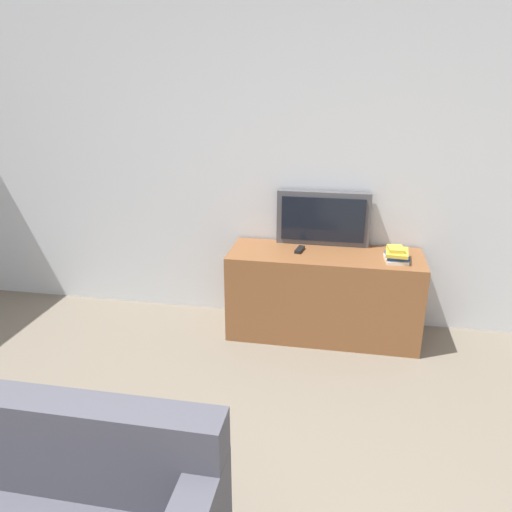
# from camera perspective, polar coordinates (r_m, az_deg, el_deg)

# --- Properties ---
(wall_back) EXTENTS (9.00, 0.06, 2.60)m
(wall_back) POSITION_cam_1_polar(r_m,az_deg,el_deg) (3.97, 1.41, 10.78)
(wall_back) COLOR silver
(wall_back) RESTS_ON ground_plane
(tv_stand) EXTENTS (1.45, 0.52, 0.68)m
(tv_stand) POSITION_cam_1_polar(r_m,az_deg,el_deg) (3.91, 7.71, -4.35)
(tv_stand) COLOR brown
(tv_stand) RESTS_ON ground_plane
(television) EXTENTS (0.72, 0.09, 0.42)m
(television) POSITION_cam_1_polar(r_m,az_deg,el_deg) (3.92, 7.67, 4.30)
(television) COLOR #4C4C51
(television) RESTS_ON tv_stand
(book_stack) EXTENTS (0.17, 0.23, 0.10)m
(book_stack) POSITION_cam_1_polar(r_m,az_deg,el_deg) (3.72, 15.77, 0.16)
(book_stack) COLOR silver
(book_stack) RESTS_ON tv_stand
(remote_on_stand) EXTENTS (0.07, 0.15, 0.02)m
(remote_on_stand) POSITION_cam_1_polar(r_m,az_deg,el_deg) (3.80, 5.02, 0.73)
(remote_on_stand) COLOR black
(remote_on_stand) RESTS_ON tv_stand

